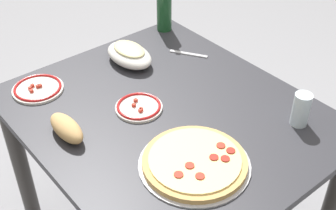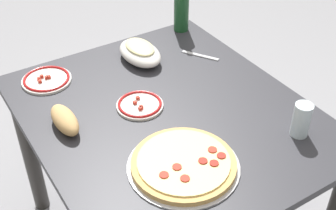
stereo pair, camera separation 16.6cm
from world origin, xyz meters
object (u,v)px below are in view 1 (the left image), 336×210
Objects in this scene: dining_table at (168,138)px; pepperoni_pizza at (195,162)px; baked_pasta_dish at (129,54)px; water_glass at (301,109)px; bread_loaf at (67,128)px; side_plate_far at (139,107)px; side_plate_near at (38,88)px; wine_bottle at (164,3)px.

dining_table is 0.32m from pepperoni_pizza.
pepperoni_pizza is 1.50× the size of baked_pasta_dish.
water_glass reaches higher than bread_loaf.
side_plate_far is (-0.08, -0.07, 0.14)m from dining_table.
dining_table is 0.54m from side_plate_near.
side_plate_far is at bearing -137.94° from water_glass.
pepperoni_pizza is 0.35m from side_plate_far.
wine_bottle is 2.61× the size of water_glass.
wine_bottle reaches higher than bread_loaf.
side_plate_far reaches higher than dining_table.
dining_table is at bearing -13.98° from baked_pasta_dish.
side_plate_near is (-0.77, -0.62, -0.05)m from water_glass.
pepperoni_pizza is 0.44m from water_glass.
baked_pasta_dish is 0.40m from side_plate_near.
pepperoni_pizza reaches higher than dining_table.
wine_bottle reaches higher than baked_pasta_dish.
wine_bottle is 1.85× the size of side_plate_far.
dining_table is at bearing 35.63° from side_plate_near.
pepperoni_pizza is at bearing -22.55° from dining_table.
wine_bottle reaches higher than pepperoni_pizza.
side_plate_near is (-0.06, -0.40, -0.03)m from baked_pasta_dish.
bread_loaf is (0.31, -0.05, 0.03)m from side_plate_near.
water_glass reaches higher than side_plate_near.
bread_loaf is at bearing -8.29° from side_plate_near.
side_plate_near is at bearing -144.37° from dining_table.
side_plate_near is at bearing 171.71° from bread_loaf.
side_plate_near is 1.10× the size of bread_loaf.
side_plate_far is (0.29, -0.16, -0.03)m from baked_pasta_dish.
pepperoni_pizza is 1.11× the size of wine_bottle.
pepperoni_pizza is (0.27, -0.11, 0.14)m from dining_table.
water_glass is at bearing 38.69° from side_plate_near.
pepperoni_pizza is 0.72m from side_plate_near.
baked_pasta_dish is 0.51m from bread_loaf.
side_plate_near is at bearing -164.37° from pepperoni_pizza.
water_glass is 0.99m from side_plate_near.
baked_pasta_dish is 1.92× the size of water_glass.
dining_table is 9.10× the size of water_glass.
water_glass is 0.81m from bread_loaf.
dining_table is at bearing -37.89° from wine_bottle.
dining_table is 4.73× the size of baked_pasta_dish.
side_plate_far is at bearing -29.80° from baked_pasta_dish.
side_plate_near is (-0.70, -0.19, -0.01)m from pepperoni_pizza.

